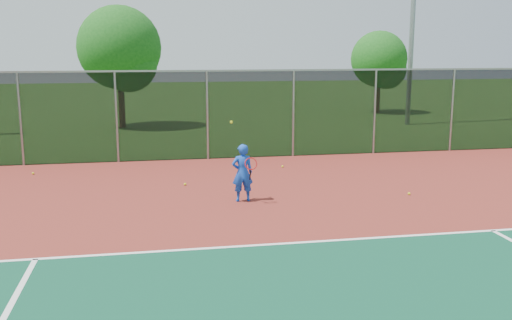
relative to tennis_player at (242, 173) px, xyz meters
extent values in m
plane|color=#285618|center=(2.72, -6.29, -0.74)|extent=(120.00, 120.00, 0.00)
cube|color=maroon|center=(2.72, -4.29, -0.73)|extent=(30.00, 20.00, 0.02)
cube|color=white|center=(4.72, -3.29, -0.71)|extent=(22.00, 0.10, 0.00)
cube|color=black|center=(2.72, 5.71, 0.78)|extent=(30.00, 0.04, 3.00)
cube|color=gray|center=(2.72, 5.71, 2.28)|extent=(30.00, 0.06, 0.06)
imported|color=blue|center=(0.00, 0.00, 0.00)|extent=(0.53, 0.36, 1.43)
cylinder|color=black|center=(0.15, -0.25, -0.01)|extent=(0.03, 0.15, 0.27)
torus|color=#A51414|center=(0.15, -0.35, 0.29)|extent=(0.30, 0.13, 0.29)
sphere|color=#CFD118|center=(-0.25, 0.10, 1.25)|extent=(0.07, 0.07, 0.07)
sphere|color=#CFD118|center=(-1.30, 1.92, -0.68)|extent=(0.07, 0.07, 0.07)
sphere|color=#CFD118|center=(1.90, 3.80, -0.68)|extent=(0.07, 0.07, 0.07)
sphere|color=#CFD118|center=(4.33, -0.20, -0.68)|extent=(0.07, 0.07, 0.07)
sphere|color=#CFD118|center=(-5.71, 4.16, -0.68)|extent=(0.07, 0.07, 0.07)
cylinder|color=#3D2816|center=(-3.53, 14.60, 0.37)|extent=(0.30, 0.30, 2.21)
sphere|color=#154F15|center=(-3.53, 14.60, 3.07)|extent=(3.94, 3.94, 3.94)
sphere|color=#154F15|center=(-3.13, 14.30, 2.33)|extent=(2.71, 2.71, 2.71)
cylinder|color=#3D2816|center=(11.10, 18.50, 0.18)|extent=(0.30, 0.30, 1.84)
sphere|color=#154F15|center=(11.10, 18.50, 2.43)|extent=(3.27, 3.27, 3.27)
sphere|color=#154F15|center=(11.50, 18.20, 1.82)|extent=(2.25, 2.25, 2.25)
camera|label=1|loc=(-2.16, -13.51, 2.97)|focal=40.00mm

